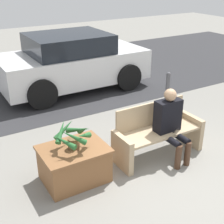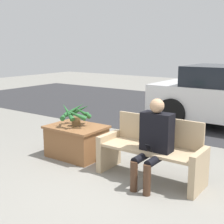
{
  "view_description": "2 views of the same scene",
  "coord_description": "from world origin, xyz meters",
  "views": [
    {
      "loc": [
        -2.91,
        -2.97,
        2.98
      ],
      "look_at": [
        -0.6,
        0.9,
        0.91
      ],
      "focal_mm": 50.0,
      "sensor_mm": 36.0,
      "label": 1
    },
    {
      "loc": [
        2.25,
        -3.23,
        1.93
      ],
      "look_at": [
        -0.82,
        1.06,
        0.82
      ],
      "focal_mm": 50.0,
      "sensor_mm": 36.0,
      "label": 2
    }
  ],
  "objects": [
    {
      "name": "ground_plane",
      "position": [
        0.0,
        0.0,
        0.0
      ],
      "size": [
        30.0,
        30.0,
        0.0
      ],
      "primitive_type": "plane",
      "color": "gray"
    },
    {
      "name": "bench",
      "position": [
        0.17,
        0.68,
        0.42
      ],
      "size": [
        1.59,
        0.56,
        0.9
      ],
      "color": "tan",
      "rests_on": "ground_plane"
    },
    {
      "name": "person_seated",
      "position": [
        0.3,
        0.51,
        0.69
      ],
      "size": [
        0.45,
        0.6,
        1.23
      ],
      "color": "black",
      "rests_on": "ground_plane"
    },
    {
      "name": "planter_box",
      "position": [
        -1.37,
        0.74,
        0.3
      ],
      "size": [
        0.99,
        0.75,
        0.56
      ],
      "color": "brown",
      "rests_on": "ground_plane"
    },
    {
      "name": "potted_plant",
      "position": [
        -1.36,
        0.74,
        0.78
      ],
      "size": [
        0.61,
        0.6,
        0.42
      ],
      "color": "brown",
      "rests_on": "planter_box"
    }
  ]
}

